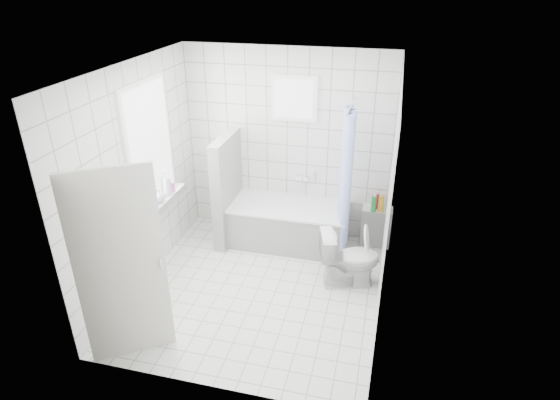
# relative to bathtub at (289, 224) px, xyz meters

# --- Properties ---
(ground) EXTENTS (3.00, 3.00, 0.00)m
(ground) POSITION_rel_bathtub_xyz_m (-0.12, -1.12, -0.29)
(ground) COLOR white
(ground) RESTS_ON ground
(ceiling) EXTENTS (3.00, 3.00, 0.00)m
(ceiling) POSITION_rel_bathtub_xyz_m (-0.12, -1.12, 2.31)
(ceiling) COLOR white
(ceiling) RESTS_ON ground
(wall_back) EXTENTS (2.80, 0.02, 2.60)m
(wall_back) POSITION_rel_bathtub_xyz_m (-0.12, 0.38, 1.01)
(wall_back) COLOR white
(wall_back) RESTS_ON ground
(wall_front) EXTENTS (2.80, 0.02, 2.60)m
(wall_front) POSITION_rel_bathtub_xyz_m (-0.12, -2.62, 1.01)
(wall_front) COLOR white
(wall_front) RESTS_ON ground
(wall_left) EXTENTS (0.02, 3.00, 2.60)m
(wall_left) POSITION_rel_bathtub_xyz_m (-1.52, -1.12, 1.01)
(wall_left) COLOR white
(wall_left) RESTS_ON ground
(wall_right) EXTENTS (0.02, 3.00, 2.60)m
(wall_right) POSITION_rel_bathtub_xyz_m (1.28, -1.12, 1.01)
(wall_right) COLOR white
(wall_right) RESTS_ON ground
(window_left) EXTENTS (0.01, 0.90, 1.40)m
(window_left) POSITION_rel_bathtub_xyz_m (-1.48, -0.82, 1.31)
(window_left) COLOR white
(window_left) RESTS_ON wall_left
(window_back) EXTENTS (0.50, 0.01, 0.50)m
(window_back) POSITION_rel_bathtub_xyz_m (-0.02, 0.33, 1.66)
(window_back) COLOR white
(window_back) RESTS_ON wall_back
(window_sill) EXTENTS (0.18, 1.02, 0.08)m
(window_sill) POSITION_rel_bathtub_xyz_m (-1.43, -0.82, 0.57)
(window_sill) COLOR white
(window_sill) RESTS_ON wall_left
(door) EXTENTS (0.69, 0.48, 2.00)m
(door) POSITION_rel_bathtub_xyz_m (-1.04, -2.38, 0.71)
(door) COLOR silver
(door) RESTS_ON ground
(bathtub) EXTENTS (1.59, 0.77, 0.58)m
(bathtub) POSITION_rel_bathtub_xyz_m (0.00, 0.00, 0.00)
(bathtub) COLOR white
(bathtub) RESTS_ON ground
(partition_wall) EXTENTS (0.15, 0.85, 1.50)m
(partition_wall) POSITION_rel_bathtub_xyz_m (-0.86, -0.05, 0.46)
(partition_wall) COLOR white
(partition_wall) RESTS_ON ground
(tiled_ledge) EXTENTS (0.40, 0.24, 0.55)m
(tiled_ledge) POSITION_rel_bathtub_xyz_m (1.17, 0.25, -0.02)
(tiled_ledge) COLOR white
(tiled_ledge) RESTS_ON ground
(toilet) EXTENTS (0.79, 0.59, 0.72)m
(toilet) POSITION_rel_bathtub_xyz_m (0.91, -0.75, 0.07)
(toilet) COLOR white
(toilet) RESTS_ON ground
(curtain_rod) EXTENTS (0.02, 0.80, 0.02)m
(curtain_rod) POSITION_rel_bathtub_xyz_m (0.73, -0.02, 1.71)
(curtain_rod) COLOR silver
(curtain_rod) RESTS_ON wall_back
(shower_curtain) EXTENTS (0.14, 0.48, 1.78)m
(shower_curtain) POSITION_rel_bathtub_xyz_m (0.73, -0.16, 0.81)
(shower_curtain) COLOR #566DFC
(shower_curtain) RESTS_ON curtain_rod
(tub_faucet) EXTENTS (0.18, 0.06, 0.06)m
(tub_faucet) POSITION_rel_bathtub_xyz_m (0.10, 0.33, 0.56)
(tub_faucet) COLOR silver
(tub_faucet) RESTS_ON wall_back
(sill_bottles) EXTENTS (0.20, 0.69, 0.33)m
(sill_bottles) POSITION_rel_bathtub_xyz_m (-1.42, -0.86, 0.74)
(sill_bottles) COLOR silver
(sill_bottles) RESTS_ON window_sill
(ledge_bottles) EXTENTS (0.16, 0.16, 0.24)m
(ledge_bottles) POSITION_rel_bathtub_xyz_m (1.15, 0.20, 0.37)
(ledge_bottles) COLOR red
(ledge_bottles) RESTS_ON tiled_ledge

